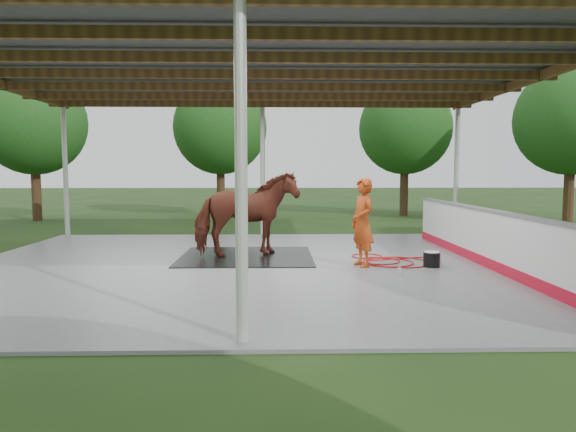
{
  "coord_description": "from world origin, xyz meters",
  "views": [
    {
      "loc": [
        0.38,
        -10.32,
        1.94
      ],
      "look_at": [
        0.63,
        0.08,
        1.03
      ],
      "focal_mm": 32.0,
      "sensor_mm": 36.0,
      "label": 1
    }
  ],
  "objects_px": {
    "dasher_board": "(482,237)",
    "handler": "(363,222)",
    "wash_bucket": "(432,259)",
    "horse": "(246,214)"
  },
  "relations": [
    {
      "from": "handler",
      "to": "wash_bucket",
      "type": "bearing_deg",
      "value": 66.11
    },
    {
      "from": "horse",
      "to": "wash_bucket",
      "type": "xyz_separation_m",
      "value": [
        3.75,
        -1.29,
        -0.8
      ]
    },
    {
      "from": "dasher_board",
      "to": "wash_bucket",
      "type": "relative_size",
      "value": 24.5
    },
    {
      "from": "dasher_board",
      "to": "handler",
      "type": "relative_size",
      "value": 4.55
    },
    {
      "from": "handler",
      "to": "wash_bucket",
      "type": "height_order",
      "value": "handler"
    },
    {
      "from": "dasher_board",
      "to": "handler",
      "type": "distance_m",
      "value": 2.53
    },
    {
      "from": "dasher_board",
      "to": "wash_bucket",
      "type": "height_order",
      "value": "dasher_board"
    },
    {
      "from": "dasher_board",
      "to": "horse",
      "type": "distance_m",
      "value": 4.98
    },
    {
      "from": "horse",
      "to": "handler",
      "type": "height_order",
      "value": "horse"
    },
    {
      "from": "handler",
      "to": "wash_bucket",
      "type": "relative_size",
      "value": 5.39
    }
  ]
}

